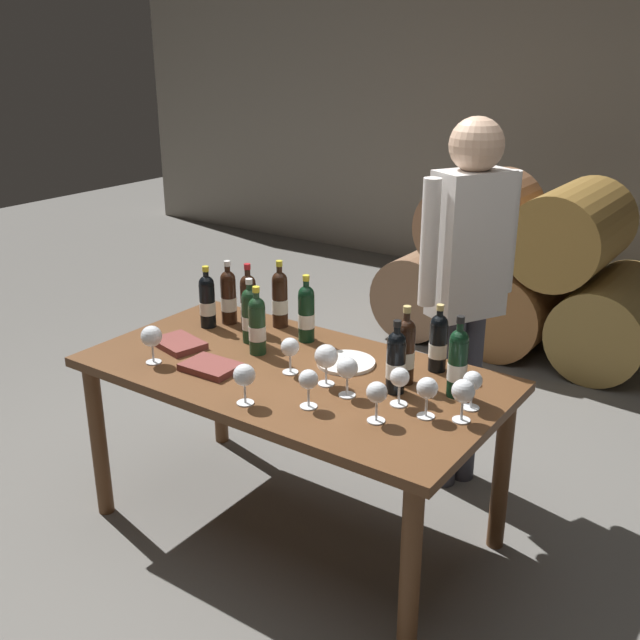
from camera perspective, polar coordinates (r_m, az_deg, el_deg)
ground_plane at (r=3.40m, az=-2.00°, el=-15.49°), size 14.00×14.00×0.00m
cellar_back_wall at (r=6.63m, az=20.84°, el=14.09°), size 10.00×0.24×2.80m
barrel_stack at (r=5.28m, az=15.09°, el=3.55°), size 1.86×0.90×1.15m
dining_table at (r=3.06m, az=-2.15°, el=-5.32°), size 1.70×0.90×0.76m
wine_bottle_0 at (r=3.25m, az=-1.05°, el=0.55°), size 0.07×0.07×0.30m
wine_bottle_1 at (r=3.13m, az=-4.82°, el=-0.37°), size 0.07×0.07×0.30m
wine_bottle_2 at (r=2.87m, az=6.53°, el=-2.30°), size 0.07×0.07×0.31m
wine_bottle_3 at (r=3.00m, az=9.00°, el=-1.67°), size 0.07×0.07×0.28m
wine_bottle_4 at (r=2.79m, az=10.46°, el=-3.18°), size 0.07×0.07×0.32m
wine_bottle_5 at (r=3.49m, az=-6.99°, el=1.80°), size 0.07×0.07×0.30m
wine_bottle_6 at (r=3.39m, az=-5.48°, el=1.40°), size 0.07×0.07×0.31m
wine_bottle_7 at (r=3.46m, az=-8.59°, el=1.46°), size 0.07×0.07×0.29m
wine_bottle_8 at (r=3.42m, az=-3.08°, el=1.65°), size 0.07×0.07×0.31m
wine_bottle_9 at (r=3.26m, az=-5.35°, el=0.41°), size 0.07×0.07×0.29m
wine_bottle_10 at (r=2.79m, az=5.81°, el=-3.16°), size 0.07×0.07×0.29m
wine_glass_0 at (r=2.76m, az=2.10°, el=-3.76°), size 0.08×0.08×0.15m
wine_glass_1 at (r=2.71m, az=6.09°, el=-4.48°), size 0.07×0.07×0.15m
wine_glass_2 at (r=2.58m, az=4.36°, el=-5.63°), size 0.08×0.08×0.15m
wine_glass_3 at (r=2.67m, az=-0.89°, el=-4.67°), size 0.07×0.07×0.15m
wine_glass_4 at (r=2.71m, az=-5.79°, el=-4.28°), size 0.08×0.08×0.16m
wine_glass_5 at (r=2.84m, az=0.48°, el=-2.83°), size 0.09×0.09×0.16m
wine_glass_6 at (r=2.95m, az=-2.30°, el=-2.17°), size 0.07×0.07×0.15m
wine_glass_7 at (r=2.72m, az=11.56°, el=-4.68°), size 0.07×0.07×0.15m
wine_glass_8 at (r=2.62m, az=10.87°, el=-5.43°), size 0.08×0.08×0.16m
wine_glass_9 at (r=2.63m, az=8.18°, el=-5.26°), size 0.08×0.08×0.15m
wine_glass_10 at (r=3.11m, az=-12.72°, el=-1.28°), size 0.09×0.09×0.16m
tasting_notebook at (r=3.29m, az=-10.72°, el=-1.78°), size 0.25×0.21×0.03m
leather_ledger at (r=3.04m, az=-8.33°, el=-3.55°), size 0.22×0.17×0.03m
serving_plate at (r=3.06m, az=1.99°, el=-3.26°), size 0.24×0.24×0.01m
sommelier_presenting at (r=3.34m, az=11.17°, el=3.48°), size 0.31×0.45×1.72m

